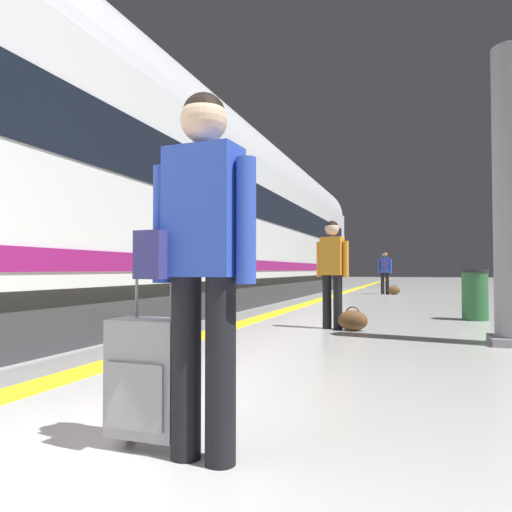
{
  "coord_description": "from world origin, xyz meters",
  "views": [
    {
      "loc": [
        2.21,
        -0.95,
        0.9
      ],
      "look_at": [
        -0.4,
        6.55,
        1.13
      ],
      "focal_mm": 32.87,
      "sensor_mm": 36.0,
      "label": 1
    }
  ],
  "objects_px": {
    "rolling_suitcase_foreground": "(147,376)",
    "passenger_mid": "(385,269)",
    "passenger_near": "(332,266)",
    "duffel_bag_near": "(353,320)",
    "duffel_bag_mid": "(394,290)",
    "high_speed_train": "(133,183)",
    "waste_bin": "(475,295)",
    "traveller_foreground": "(200,246)"
  },
  "relations": [
    {
      "from": "passenger_near",
      "to": "duffel_bag_mid",
      "type": "relative_size",
      "value": 3.76
    },
    {
      "from": "duffel_bag_near",
      "to": "passenger_mid",
      "type": "bearing_deg",
      "value": 91.31
    },
    {
      "from": "high_speed_train",
      "to": "duffel_bag_mid",
      "type": "xyz_separation_m",
      "value": [
        4.12,
        10.39,
        -2.35
      ]
    },
    {
      "from": "duffel_bag_near",
      "to": "waste_bin",
      "type": "xyz_separation_m",
      "value": [
        1.88,
        2.2,
        0.3
      ]
    },
    {
      "from": "duffel_bag_near",
      "to": "duffel_bag_mid",
      "type": "distance_m",
      "value": 10.77
    },
    {
      "from": "duffel_bag_near",
      "to": "passenger_near",
      "type": "bearing_deg",
      "value": 159.61
    },
    {
      "from": "rolling_suitcase_foreground",
      "to": "waste_bin",
      "type": "height_order",
      "value": "rolling_suitcase_foreground"
    },
    {
      "from": "traveller_foreground",
      "to": "duffel_bag_near",
      "type": "xyz_separation_m",
      "value": [
        0.06,
        5.0,
        -0.86
      ]
    },
    {
      "from": "passenger_mid",
      "to": "waste_bin",
      "type": "height_order",
      "value": "passenger_mid"
    },
    {
      "from": "rolling_suitcase_foreground",
      "to": "duffel_bag_near",
      "type": "relative_size",
      "value": 2.36
    },
    {
      "from": "traveller_foreground",
      "to": "duffel_bag_mid",
      "type": "bearing_deg",
      "value": 89.53
    },
    {
      "from": "high_speed_train",
      "to": "duffel_bag_near",
      "type": "bearing_deg",
      "value": -5.35
    },
    {
      "from": "high_speed_train",
      "to": "traveller_foreground",
      "type": "bearing_deg",
      "value": -53.41
    },
    {
      "from": "passenger_near",
      "to": "waste_bin",
      "type": "xyz_separation_m",
      "value": [
        2.2,
        2.08,
        -0.5
      ]
    },
    {
      "from": "passenger_near",
      "to": "duffel_bag_near",
      "type": "bearing_deg",
      "value": -20.39
    },
    {
      "from": "duffel_bag_near",
      "to": "passenger_mid",
      "type": "height_order",
      "value": "passenger_mid"
    },
    {
      "from": "passenger_near",
      "to": "high_speed_train",
      "type": "bearing_deg",
      "value": 176.01
    },
    {
      "from": "duffel_bag_near",
      "to": "waste_bin",
      "type": "relative_size",
      "value": 0.48
    },
    {
      "from": "high_speed_train",
      "to": "rolling_suitcase_foreground",
      "type": "height_order",
      "value": "high_speed_train"
    },
    {
      "from": "rolling_suitcase_foreground",
      "to": "duffel_bag_near",
      "type": "height_order",
      "value": "rolling_suitcase_foreground"
    },
    {
      "from": "rolling_suitcase_foreground",
      "to": "passenger_mid",
      "type": "xyz_separation_m",
      "value": [
        0.14,
        15.78,
        0.59
      ]
    },
    {
      "from": "passenger_mid",
      "to": "duffel_bag_near",
      "type": "bearing_deg",
      "value": -88.69
    },
    {
      "from": "rolling_suitcase_foreground",
      "to": "duffel_bag_mid",
      "type": "distance_m",
      "value": 15.7
    },
    {
      "from": "passenger_mid",
      "to": "duffel_bag_mid",
      "type": "distance_m",
      "value": 0.86
    },
    {
      "from": "duffel_bag_near",
      "to": "duffel_bag_mid",
      "type": "xyz_separation_m",
      "value": [
        0.07,
        10.77,
        0.0
      ]
    },
    {
      "from": "high_speed_train",
      "to": "traveller_foreground",
      "type": "relative_size",
      "value": 19.56
    },
    {
      "from": "passenger_near",
      "to": "passenger_mid",
      "type": "height_order",
      "value": "passenger_near"
    },
    {
      "from": "high_speed_train",
      "to": "passenger_mid",
      "type": "bearing_deg",
      "value": 70.05
    },
    {
      "from": "duffel_bag_near",
      "to": "duffel_bag_mid",
      "type": "relative_size",
      "value": 1.0
    },
    {
      "from": "high_speed_train",
      "to": "traveller_foreground",
      "type": "distance_m",
      "value": 6.86
    },
    {
      "from": "traveller_foreground",
      "to": "duffel_bag_near",
      "type": "distance_m",
      "value": 5.07
    },
    {
      "from": "duffel_bag_near",
      "to": "passenger_mid",
      "type": "distance_m",
      "value": 10.89
    },
    {
      "from": "high_speed_train",
      "to": "duffel_bag_near",
      "type": "relative_size",
      "value": 77.82
    },
    {
      "from": "duffel_bag_mid",
      "to": "passenger_mid",
      "type": "bearing_deg",
      "value": 164.51
    },
    {
      "from": "traveller_foreground",
      "to": "high_speed_train",
      "type": "bearing_deg",
      "value": 126.59
    },
    {
      "from": "rolling_suitcase_foreground",
      "to": "duffel_bag_mid",
      "type": "height_order",
      "value": "rolling_suitcase_foreground"
    },
    {
      "from": "duffel_bag_mid",
      "to": "high_speed_train",
      "type": "bearing_deg",
      "value": -111.63
    },
    {
      "from": "traveller_foreground",
      "to": "rolling_suitcase_foreground",
      "type": "bearing_deg",
      "value": 167.27
    },
    {
      "from": "passenger_mid",
      "to": "duffel_bag_mid",
      "type": "height_order",
      "value": "passenger_mid"
    },
    {
      "from": "rolling_suitcase_foreground",
      "to": "passenger_mid",
      "type": "height_order",
      "value": "passenger_mid"
    },
    {
      "from": "traveller_foreground",
      "to": "rolling_suitcase_foreground",
      "type": "distance_m",
      "value": 0.74
    },
    {
      "from": "passenger_near",
      "to": "duffel_bag_near",
      "type": "xyz_separation_m",
      "value": [
        0.32,
        -0.12,
        -0.81
      ]
    }
  ]
}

